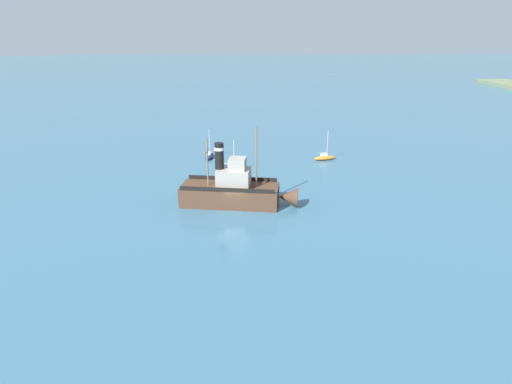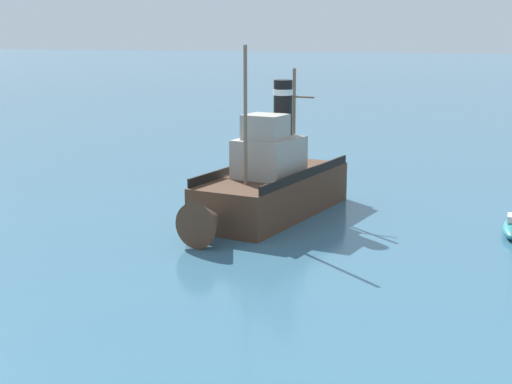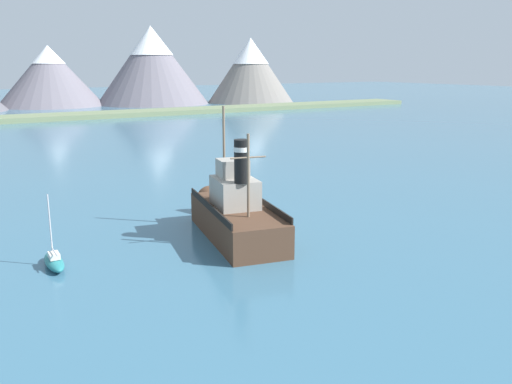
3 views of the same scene
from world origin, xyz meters
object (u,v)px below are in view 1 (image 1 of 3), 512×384
Objects in this scene: sailboat_teal at (232,169)px; sailboat_navy at (209,156)px; old_tugboat at (235,190)px; sailboat_orange at (325,157)px.

sailboat_navy is (-7.63, -3.46, 0.00)m from sailboat_teal.
old_tugboat is 13.63m from sailboat_teal.
sailboat_navy and sailboat_orange have the same top height.
sailboat_orange is at bearing 139.28° from old_tugboat.
sailboat_navy is at bearing -155.60° from sailboat_teal.
old_tugboat is 3.02× the size of sailboat_navy.
sailboat_orange is (2.82, 19.04, 0.00)m from sailboat_navy.
old_tugboat reaches higher than sailboat_navy.
old_tugboat is 21.47m from sailboat_navy.
old_tugboat is at bearing -0.97° from sailboat_teal.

